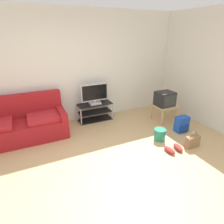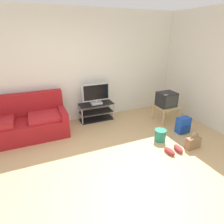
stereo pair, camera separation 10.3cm
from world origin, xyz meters
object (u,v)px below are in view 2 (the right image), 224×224
Objects in this scene: flat_tv at (96,94)px; sneakers_pair at (174,150)px; tv_stand at (96,112)px; handbag at (193,142)px; couch at (22,123)px; cleaning_bucket at (160,135)px; backpack at (183,125)px; crt_tv at (167,99)px; side_table at (166,108)px.

sneakers_pair is at bearing -66.04° from flat_tv.
tv_stand is 2.45× the size of handbag.
couch is 5.17× the size of handbag.
flat_tv is at bearing 120.35° from cleaning_bucket.
backpack is 1.00× the size of sneakers_pair.
tv_stand is at bearing 153.95° from crt_tv.
tv_stand is at bearing 113.72° from sneakers_pair.
crt_tv is at bearing -26.05° from tv_stand.
couch is 3.45m from crt_tv.
crt_tv is 1.17× the size of backpack.
crt_tv reaches higher than side_table.
crt_tv is at bearing 59.39° from sneakers_pair.
sneakers_pair is (-0.73, -1.23, -0.55)m from crt_tv.
tv_stand is 2.21m from sneakers_pair.
backpack is at bearing -42.07° from flat_tv.
cleaning_bucket is at bearing 159.27° from backpack.
tv_stand is 1.71× the size of side_table.
tv_stand is 2.38× the size of backpack.
cleaning_bucket is (0.90, -1.56, -0.09)m from tv_stand.
cleaning_bucket is (-0.42, 0.50, 0.01)m from handbag.
flat_tv is at bearing 154.13° from side_table.
side_table is at bearing 76.77° from handbag.
crt_tv is (1.62, -0.79, 0.37)m from tv_stand.
tv_stand is at bearing 119.99° from cleaning_bucket.
couch is 4.27× the size of crt_tv.
side_table reaches higher than cleaning_bucket.
backpack is 0.91m from sneakers_pair.
couch is at bearing 169.80° from side_table.
tv_stand is at bearing 90.00° from flat_tv.
backpack is at bearing -91.17° from crt_tv.
couch is at bearing 148.91° from handbag.
crt_tv is at bearing -9.93° from couch.
couch reaches higher than crt_tv.
couch reaches higher than cleaning_bucket.
handbag is 0.44m from sneakers_pair.
flat_tv reaches higher than couch.
backpack is (1.60, -1.47, -0.05)m from tv_stand.
crt_tv is at bearing 60.80° from backpack.
backpack is 1.03× the size of handbag.
sneakers_pair is (2.66, -1.82, -0.28)m from couch.
flat_tv is (1.77, 0.17, 0.39)m from couch.
side_table is 1.45m from sneakers_pair.
backpack is (3.37, -1.27, -0.15)m from couch.
flat_tv is 2.29m from sneakers_pair.
side_table is at bearing 60.77° from backpack.
crt_tv is (0.00, 0.02, 0.24)m from side_table.
flat_tv reaches higher than handbag.
side_table is 1.39× the size of sneakers_pair.
side_table is at bearing -25.87° from flat_tv.
handbag reaches higher than cleaning_bucket.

